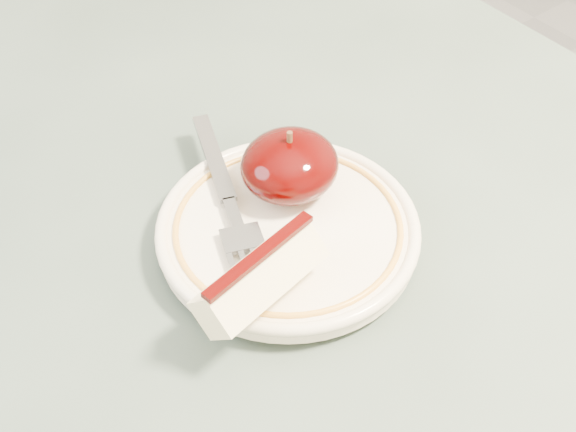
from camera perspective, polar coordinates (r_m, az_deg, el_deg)
table at (r=0.59m, az=-7.46°, el=-13.07°), size 0.90×0.90×0.75m
plate at (r=0.55m, az=0.00°, el=-1.02°), size 0.18×0.18×0.02m
apple_half at (r=0.56m, az=0.11°, el=3.63°), size 0.07×0.07×0.05m
apple_wedge at (r=0.49m, az=-1.99°, el=-4.37°), size 0.09×0.05×0.04m
fork at (r=0.56m, az=-4.20°, el=1.04°), size 0.08×0.18×0.00m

